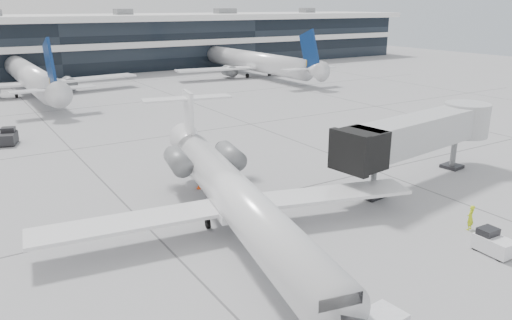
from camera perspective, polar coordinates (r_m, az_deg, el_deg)
ground at (r=36.51m, az=2.33°, el=-3.89°), size 220.00×220.00×0.00m
terminal at (r=112.02m, az=-22.55°, el=11.85°), size 170.00×22.00×10.00m
bg_jet_center at (r=84.84m, az=-24.17°, el=6.87°), size 32.00×40.00×9.60m
bg_jet_right at (r=98.50m, az=-0.34°, el=9.63°), size 32.00×40.00×9.60m
regional_jet at (r=29.75m, az=-2.37°, el=-4.18°), size 23.34×29.09×6.76m
jet_bridge at (r=40.48m, az=18.81°, el=3.12°), size 16.75×5.21×5.38m
ramp_worker at (r=33.29m, az=23.30°, el=-6.06°), size 0.65×0.50×1.59m
baggage_tug at (r=30.92m, az=25.48°, el=-8.56°), size 1.29×2.12×1.33m
traffic_cone at (r=37.68m, az=-6.50°, el=-2.89°), size 0.47×0.47×0.54m
far_tug at (r=54.98m, az=-26.48°, el=2.36°), size 2.19×2.84×1.60m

